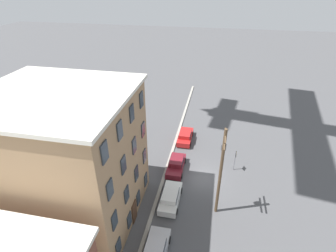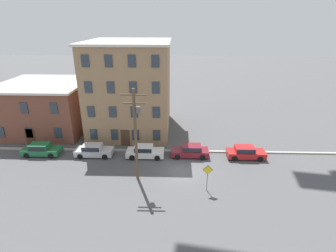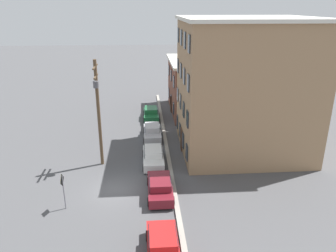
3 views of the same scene
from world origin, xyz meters
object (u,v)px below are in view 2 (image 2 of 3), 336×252
at_px(car_maroon, 190,150).
at_px(utility_pole, 136,131).
at_px(car_green, 41,149).
at_px(car_silver, 94,150).
at_px(car_red, 245,152).
at_px(car_white, 145,151).
at_px(caution_sign, 208,174).

height_order(car_maroon, utility_pole, utility_pole).
distance_m(car_green, car_maroon, 17.86).
xyz_separation_m(car_silver, car_red, (17.91, 0.07, 0.00)).
relative_size(car_white, car_red, 1.00).
bearing_deg(car_red, utility_pole, -158.27).
bearing_deg(utility_pole, caution_sign, -15.00).
distance_m(car_silver, car_maroon, 11.49).
xyz_separation_m(car_silver, utility_pole, (5.94, -4.70, 4.54)).
relative_size(car_silver, car_maroon, 1.00).
bearing_deg(car_maroon, car_green, -179.36).
distance_m(car_green, car_red, 24.28).
bearing_deg(car_maroon, car_white, -176.51).
bearing_deg(car_green, car_silver, -0.35).
relative_size(car_maroon, utility_pole, 0.47).
xyz_separation_m(car_silver, caution_sign, (12.73, -6.52, 1.09)).
xyz_separation_m(car_green, utility_pole, (12.31, -4.74, 4.54)).
xyz_separation_m(caution_sign, utility_pole, (-6.79, 1.82, 3.45)).
bearing_deg(car_silver, car_white, -0.85).
bearing_deg(car_white, utility_pole, -92.13).
height_order(car_maroon, car_red, same).
height_order(caution_sign, utility_pole, utility_pole).
xyz_separation_m(car_red, caution_sign, (-5.18, -6.59, 1.09)).
relative_size(car_green, car_maroon, 1.00).
height_order(car_silver, car_red, same).
distance_m(car_green, car_silver, 6.37).
bearing_deg(car_silver, car_maroon, 1.18).
xyz_separation_m(car_maroon, car_red, (6.42, -0.16, 0.00)).
height_order(car_green, car_silver, same).
distance_m(car_silver, utility_pole, 8.83).
bearing_deg(car_green, utility_pole, -21.05).
distance_m(car_maroon, utility_pole, 8.70).
bearing_deg(car_maroon, caution_sign, -79.59).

